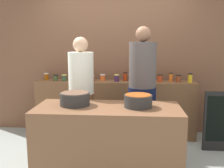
{
  "coord_description": "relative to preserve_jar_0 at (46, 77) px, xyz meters",
  "views": [
    {
      "loc": [
        0.27,
        -3.23,
        1.67
      ],
      "look_at": [
        0.0,
        0.35,
        1.05
      ],
      "focal_mm": 41.7,
      "sensor_mm": 36.0,
      "label": 1
    }
  ],
  "objects": [
    {
      "name": "preserve_jar_8",
      "position": [
        1.37,
        0.03,
        0.01
      ],
      "size": [
        0.07,
        0.07,
        0.15
      ],
      "color": "#AE3412",
      "rests_on": "display_shelf"
    },
    {
      "name": "preserve_jar_6",
      "position": [
        0.98,
        0.02,
        -0.01
      ],
      "size": [
        0.09,
        0.09,
        0.11
      ],
      "color": "orange",
      "rests_on": "display_shelf"
    },
    {
      "name": "preserve_jar_0",
      "position": [
        0.0,
        0.0,
        0.0
      ],
      "size": [
        0.08,
        0.08,
        0.12
      ],
      "color": "#8F450A",
      "rests_on": "display_shelf"
    },
    {
      "name": "preserve_jar_14",
      "position": [
        2.25,
        -0.05,
        0.0
      ],
      "size": [
        0.08,
        0.08,
        0.12
      ],
      "color": "brown",
      "rests_on": "display_shelf"
    },
    {
      "name": "cook_in_cap",
      "position": [
        1.63,
        -0.8,
        -0.19
      ],
      "size": [
        0.39,
        0.39,
        1.84
      ],
      "color": "#0D1534",
      "rests_on": "ground"
    },
    {
      "name": "prep_table",
      "position": [
        1.21,
        -1.45,
        -0.58
      ],
      "size": [
        1.7,
        0.7,
        0.89
      ],
      "primitive_type": "cube",
      "color": "brown",
      "rests_on": "ground"
    },
    {
      "name": "cooking_pot_center",
      "position": [
        1.56,
        -1.42,
        -0.07
      ],
      "size": [
        0.33,
        0.33,
        0.15
      ],
      "color": "#2D2D2D",
      "rests_on": "prep_table"
    },
    {
      "name": "preserve_jar_13",
      "position": [
        2.14,
        0.0,
        0.01
      ],
      "size": [
        0.07,
        0.07,
        0.14
      ],
      "color": "orange",
      "rests_on": "display_shelf"
    },
    {
      "name": "preserve_jar_5",
      "position": [
        0.81,
        -0.1,
        -0.01
      ],
      "size": [
        0.09,
        0.09,
        0.1
      ],
      "color": "#AF2F0F",
      "rests_on": "display_shelf"
    },
    {
      "name": "preserve_jar_12",
      "position": [
        1.95,
        -0.05,
        0.0
      ],
      "size": [
        0.09,
        0.09,
        0.12
      ],
      "color": "#B53B19",
      "rests_on": "display_shelf"
    },
    {
      "name": "storefront_wall",
      "position": [
        1.21,
        0.3,
        0.47
      ],
      "size": [
        4.8,
        0.12,
        3.0
      ],
      "primitive_type": "cube",
      "color": "brown",
      "rests_on": "ground"
    },
    {
      "name": "ground",
      "position": [
        1.21,
        -1.15,
        -1.03
      ],
      "size": [
        12.0,
        12.0,
        0.0
      ],
      "primitive_type": "plane",
      "color": "gray"
    },
    {
      "name": "cooking_pot_left",
      "position": [
        0.81,
        -1.39,
        -0.06
      ],
      "size": [
        0.35,
        0.35,
        0.15
      ],
      "color": "#2D2D2D",
      "rests_on": "prep_table"
    },
    {
      "name": "preserve_jar_4",
      "position": [
        0.61,
        -0.09,
        0.01
      ],
      "size": [
        0.09,
        0.09,
        0.14
      ],
      "color": "orange",
      "rests_on": "display_shelf"
    },
    {
      "name": "display_shelf",
      "position": [
        1.21,
        -0.05,
        -0.54
      ],
      "size": [
        2.7,
        0.36,
        0.97
      ],
      "primitive_type": "cube",
      "color": "brown",
      "rests_on": "ground"
    },
    {
      "name": "preserve_jar_15",
      "position": [
        2.44,
        -0.08,
        0.02
      ],
      "size": [
        0.07,
        0.07,
        0.15
      ],
      "color": "gold",
      "rests_on": "display_shelf"
    },
    {
      "name": "preserve_jar_9",
      "position": [
        1.47,
        -0.01,
        0.0
      ],
      "size": [
        0.08,
        0.08,
        0.12
      ],
      "color": "#264E37",
      "rests_on": "display_shelf"
    },
    {
      "name": "preserve_jar_3",
      "position": [
        0.48,
        -0.01,
        0.01
      ],
      "size": [
        0.07,
        0.07,
        0.14
      ],
      "color": "orange",
      "rests_on": "display_shelf"
    },
    {
      "name": "cook_with_tongs",
      "position": [
        0.78,
        -0.87,
        -0.26
      ],
      "size": [
        0.36,
        0.36,
        1.7
      ],
      "color": "brown",
      "rests_on": "ground"
    },
    {
      "name": "preserve_jar_7",
      "position": [
        1.23,
        -0.07,
        0.0
      ],
      "size": [
        0.09,
        0.09,
        0.12
      ],
      "color": "#42244C",
      "rests_on": "display_shelf"
    },
    {
      "name": "chalkboard_sign",
      "position": [
        2.81,
        -0.54,
        -0.57
      ],
      "size": [
        0.5,
        0.05,
        0.91
      ],
      "color": "black",
      "rests_on": "ground"
    },
    {
      "name": "preserve_jar_10",
      "position": [
        1.62,
        0.0,
        -0.0
      ],
      "size": [
        0.07,
        0.07,
        0.12
      ],
      "color": "#421E47",
      "rests_on": "display_shelf"
    },
    {
      "name": "preserve_jar_11",
      "position": [
        1.85,
        0.01,
        0.01
      ],
      "size": [
        0.07,
        0.07,
        0.13
      ],
      "color": "orange",
      "rests_on": "display_shelf"
    },
    {
      "name": "preserve_jar_2",
      "position": [
        0.33,
        -0.07,
        -0.01
      ],
      "size": [
        0.09,
        0.09,
        0.11
      ],
      "color": "#345138",
      "rests_on": "display_shelf"
    },
    {
      "name": "preserve_jar_1",
      "position": [
        0.18,
        -0.06,
        -0.01
      ],
      "size": [
        0.08,
        0.08,
        0.1
      ],
      "color": "#3C502B",
      "rests_on": "display_shelf"
    }
  ]
}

